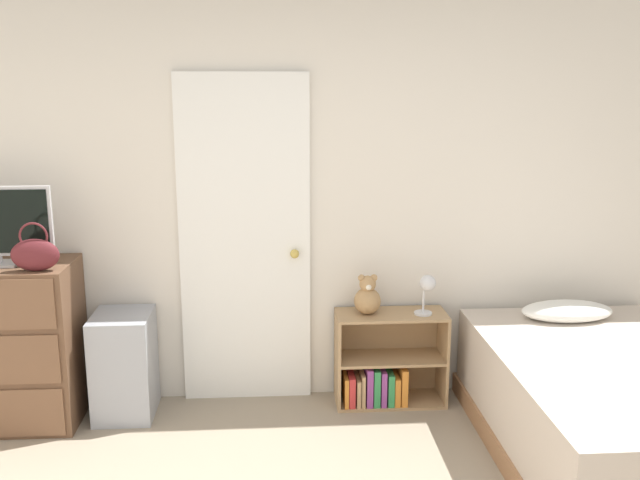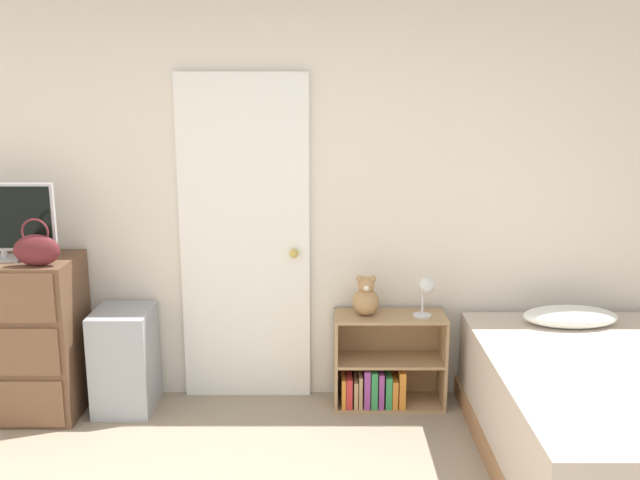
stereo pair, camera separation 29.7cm
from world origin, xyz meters
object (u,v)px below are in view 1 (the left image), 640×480
(bookshelf, at_px, (384,369))
(teddy_bear, at_px, (367,297))
(handbag, at_px, (35,254))
(desk_lamp, at_px, (427,287))
(dresser, at_px, (6,344))
(bed, at_px, (613,410))
(storage_bin, at_px, (124,365))

(bookshelf, distance_m, teddy_bear, 0.48)
(handbag, xyz_separation_m, desk_lamp, (2.23, 0.22, -0.30))
(dresser, relative_size, teddy_bear, 3.86)
(bookshelf, xyz_separation_m, bed, (1.10, -0.77, 0.06))
(dresser, distance_m, desk_lamp, 2.51)
(dresser, xyz_separation_m, desk_lamp, (2.49, 0.06, 0.28))
(teddy_bear, relative_size, desk_lamp, 0.99)
(handbag, relative_size, bookshelf, 0.40)
(handbag, bearing_deg, teddy_bear, 8.07)
(dresser, height_order, bookshelf, dresser)
(handbag, bearing_deg, bookshelf, 7.64)
(bookshelf, distance_m, bed, 1.35)
(handbag, relative_size, storage_bin, 0.43)
(handbag, height_order, desk_lamp, handbag)
(dresser, height_order, teddy_bear, dresser)
(storage_bin, bearing_deg, dresser, -175.71)
(storage_bin, distance_m, bed, 2.78)
(handbag, xyz_separation_m, bookshelf, (1.98, 0.27, -0.84))
(bookshelf, bearing_deg, teddy_bear, -179.89)
(dresser, height_order, handbag, handbag)
(handbag, relative_size, bed, 0.15)
(bookshelf, relative_size, desk_lamp, 2.71)
(bed, bearing_deg, dresser, 168.69)
(teddy_bear, bearing_deg, bed, -32.59)
(dresser, relative_size, bookshelf, 1.42)
(desk_lamp, relative_size, bed, 0.14)
(dresser, distance_m, storage_bin, 0.68)
(storage_bin, height_order, bookshelf, storage_bin)
(teddy_bear, xyz_separation_m, bed, (1.21, -0.77, -0.41))
(storage_bin, relative_size, bookshelf, 0.93)
(dresser, bearing_deg, handbag, -31.25)
(desk_lamp, bearing_deg, dresser, -178.54)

